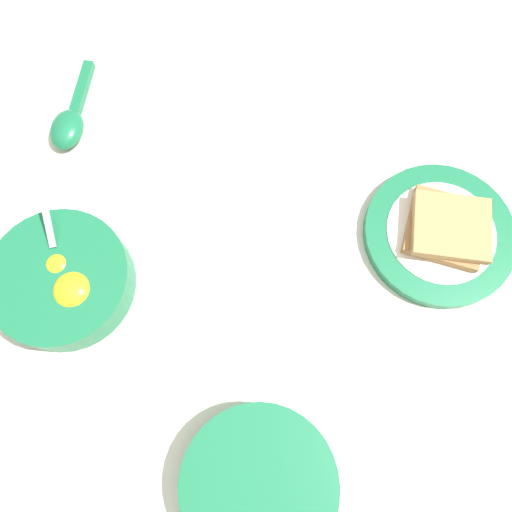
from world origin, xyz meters
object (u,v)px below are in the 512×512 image
Objects in this scene: toast_plate at (439,234)px; congee_bowl at (259,484)px; toast_sandwich at (448,227)px; soup_spoon at (70,122)px; egg_bowl at (63,280)px.

toast_plate is 0.35m from congee_bowl.
toast_sandwich is 0.49m from soup_spoon.
toast_sandwich is at bearing 132.77° from egg_bowl.
congee_bowl is at bearing 64.56° from soup_spoon.
toast_sandwich is (-0.30, 0.33, 0.01)m from egg_bowl.
soup_spoon is 0.49m from congee_bowl.
toast_plate is at bearing -39.03° from toast_sandwich.
toast_plate is 1.57× the size of toast_sandwich.
congee_bowl is (0.35, -0.03, -0.00)m from toast_sandwich.
egg_bowl is 1.17× the size of soup_spoon.
toast_plate is at bearing 106.47° from soup_spoon.
toast_sandwich is 0.73× the size of congee_bowl.
congee_bowl is at bearing -4.10° from toast_sandwich.
egg_bowl is at bearing -47.30° from toast_plate.
soup_spoon is (0.14, -0.47, -0.02)m from toast_sandwich.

